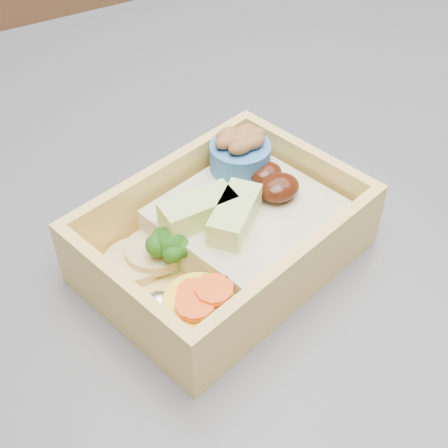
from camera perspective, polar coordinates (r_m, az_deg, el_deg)
bento_box at (r=0.44m, az=0.32°, el=-0.64°), size 0.21×0.18×0.07m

